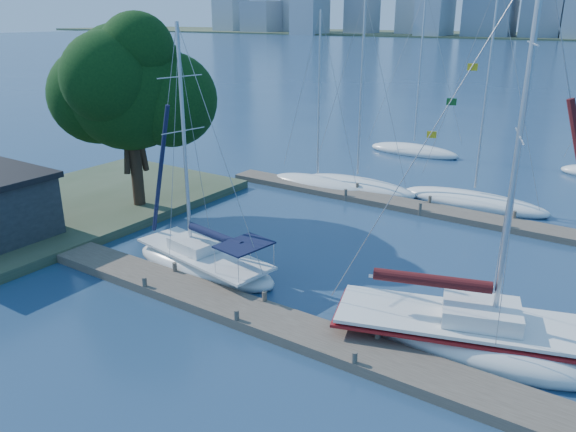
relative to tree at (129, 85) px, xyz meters
The scene contains 11 objects.
ground 16.54m from the tree, 25.54° to the right, with size 700.00×700.00×0.00m, color #172E4C.
near_dock 16.45m from the tree, 25.54° to the right, with size 26.00×2.00×0.40m, color #4C4237.
far_dock 19.52m from the tree, 32.31° to the left, with size 30.00×1.80×0.36m, color #4C4237.
shore 8.87m from the tree, 138.13° to the right, with size 12.00×22.00×0.50m, color #38472D.
tree is the anchor object (origin of this frame).
sailboat_navy 11.72m from the tree, 24.84° to the right, with size 8.19×3.80×11.58m.
sailboat_maroon 21.96m from the tree, ahead, with size 9.89×5.77×13.80m.
bg_boat_0 14.22m from the tree, 59.50° to the left, with size 7.45×3.96×11.95m.
bg_boat_1 16.17m from the tree, 52.56° to the left, with size 8.76×4.80×12.78m.
bg_boat_2 21.86m from the tree, 37.38° to the left, with size 9.31×6.05×13.62m.
bg_boat_6 25.89m from the tree, 71.24° to the left, with size 8.19×5.16×13.48m.
Camera 1 is at (12.02, -15.31, 11.30)m, focal length 35.00 mm.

